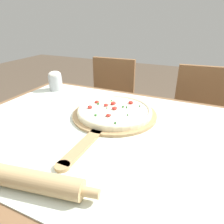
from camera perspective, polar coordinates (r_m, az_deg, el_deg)
name	(u,v)px	position (r m, az deg, el deg)	size (l,w,h in m)	color
dining_table	(107,151)	(0.91, -1.57, -11.04)	(1.35, 0.97, 0.78)	brown
towel_cloth	(106,130)	(0.85, -1.65, -5.08)	(1.27, 0.89, 0.00)	silver
pizza_peel	(113,116)	(0.94, 0.17, -1.16)	(0.40, 0.64, 0.01)	tan
pizza	(115,110)	(0.95, 0.72, 0.44)	(0.36, 0.36, 0.03)	beige
rolling_pin	(29,180)	(0.62, -22.73, -17.45)	(0.40, 0.11, 0.06)	tan
chair_left	(110,103)	(1.78, -0.57, 2.65)	(0.42, 0.42, 0.89)	brown
chair_right	(198,118)	(1.64, 23.36, -1.65)	(0.44, 0.44, 0.89)	brown
flour_cup	(55,81)	(1.34, -15.90, 8.64)	(0.08, 0.08, 0.12)	#B2B7BC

